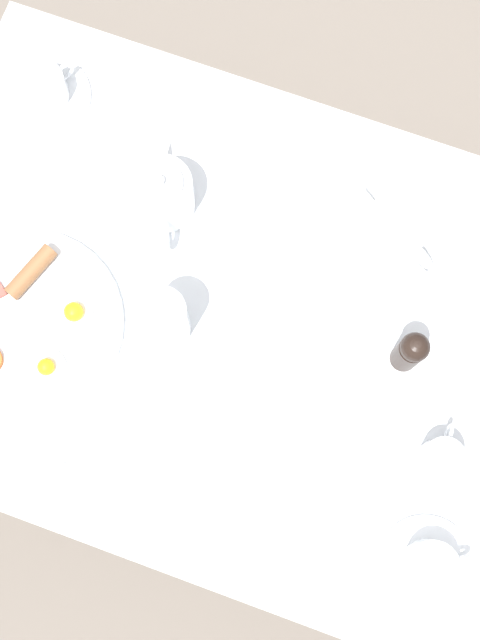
{
  "coord_description": "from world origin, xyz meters",
  "views": [
    {
      "loc": [
        -0.27,
        -0.1,
        2.13
      ],
      "look_at": [
        0.0,
        0.0,
        0.76
      ],
      "focal_mm": 50.0,
      "sensor_mm": 36.0,
      "label": 1
    }
  ],
  "objects_px": {
    "teapot_near": "(162,195)",
    "breakfast_plate": "(27,323)",
    "creamer_jug": "(441,458)",
    "spoon_for_tea": "(110,468)",
    "teacup_with_saucer_left": "(430,566)",
    "fork_by_plate": "(283,467)",
    "water_glass_tall": "(164,320)",
    "teacup_with_saucer_right": "(44,90)",
    "teapot_far": "(396,231)",
    "pepper_grinder": "(410,352)"
  },
  "relations": [
    {
      "from": "teacup_with_saucer_left",
      "to": "pepper_grinder",
      "type": "relative_size",
      "value": 1.23
    },
    {
      "from": "teacup_with_saucer_left",
      "to": "creamer_jug",
      "type": "bearing_deg",
      "value": 11.38
    },
    {
      "from": "spoon_for_tea",
      "to": "teapot_near",
      "type": "bearing_deg",
      "value": 9.59
    },
    {
      "from": "breakfast_plate",
      "to": "teapot_far",
      "type": "distance_m",
      "value": 0.6
    },
    {
      "from": "teacup_with_saucer_right",
      "to": "spoon_for_tea",
      "type": "height_order",
      "value": "teacup_with_saucer_right"
    },
    {
      "from": "teacup_with_saucer_right",
      "to": "teacup_with_saucer_left",
      "type": "bearing_deg",
      "value": -121.84
    },
    {
      "from": "teacup_with_saucer_right",
      "to": "fork_by_plate",
      "type": "distance_m",
      "value": 0.73
    },
    {
      "from": "teacup_with_saucer_right",
      "to": "spoon_for_tea",
      "type": "relative_size",
      "value": 0.99
    },
    {
      "from": "water_glass_tall",
      "to": "fork_by_plate",
      "type": "distance_m",
      "value": 0.29
    },
    {
      "from": "teapot_near",
      "to": "breakfast_plate",
      "type": "bearing_deg",
      "value": 128.36
    },
    {
      "from": "teacup_with_saucer_left",
      "to": "fork_by_plate",
      "type": "bearing_deg",
      "value": 75.56
    },
    {
      "from": "teacup_with_saucer_right",
      "to": "teapot_far",
      "type": "bearing_deg",
      "value": -94.15
    },
    {
      "from": "creamer_jug",
      "to": "teapot_near",
      "type": "bearing_deg",
      "value": 65.68
    },
    {
      "from": "teacup_with_saucer_left",
      "to": "fork_by_plate",
      "type": "xyz_separation_m",
      "value": [
        0.06,
        0.25,
        -0.02
      ]
    },
    {
      "from": "water_glass_tall",
      "to": "creamer_jug",
      "type": "xyz_separation_m",
      "value": [
        -0.05,
        -0.46,
        -0.03
      ]
    },
    {
      "from": "teacup_with_saucer_left",
      "to": "pepper_grinder",
      "type": "height_order",
      "value": "pepper_grinder"
    },
    {
      "from": "teapot_near",
      "to": "creamer_jug",
      "type": "xyz_separation_m",
      "value": [
        -0.24,
        -0.54,
        -0.02
      ]
    },
    {
      "from": "teapot_near",
      "to": "teapot_far",
      "type": "height_order",
      "value": "same"
    },
    {
      "from": "pepper_grinder",
      "to": "teacup_with_saucer_left",
      "type": "bearing_deg",
      "value": -156.18
    },
    {
      "from": "water_glass_tall",
      "to": "pepper_grinder",
      "type": "relative_size",
      "value": 1.1
    },
    {
      "from": "teacup_with_saucer_right",
      "to": "water_glass_tall",
      "type": "distance_m",
      "value": 0.45
    },
    {
      "from": "teapot_near",
      "to": "pepper_grinder",
      "type": "height_order",
      "value": "pepper_grinder"
    },
    {
      "from": "water_glass_tall",
      "to": "teacup_with_saucer_right",
      "type": "bearing_deg",
      "value": 47.51
    },
    {
      "from": "water_glass_tall",
      "to": "pepper_grinder",
      "type": "height_order",
      "value": "water_glass_tall"
    },
    {
      "from": "breakfast_plate",
      "to": "spoon_for_tea",
      "type": "relative_size",
      "value": 2.07
    },
    {
      "from": "teapot_far",
      "to": "water_glass_tall",
      "type": "bearing_deg",
      "value": 73.87
    },
    {
      "from": "teacup_with_saucer_left",
      "to": "teacup_with_saucer_right",
      "type": "bearing_deg",
      "value": 58.16
    },
    {
      "from": "pepper_grinder",
      "to": "fork_by_plate",
      "type": "xyz_separation_m",
      "value": [
        -0.23,
        0.12,
        -0.06
      ]
    },
    {
      "from": "teacup_with_saucer_left",
      "to": "spoon_for_tea",
      "type": "relative_size",
      "value": 0.99
    },
    {
      "from": "teacup_with_saucer_left",
      "to": "creamer_jug",
      "type": "relative_size",
      "value": 1.69
    },
    {
      "from": "water_glass_tall",
      "to": "creamer_jug",
      "type": "relative_size",
      "value": 1.51
    },
    {
      "from": "breakfast_plate",
      "to": "teacup_with_saucer_right",
      "type": "bearing_deg",
      "value": 17.74
    },
    {
      "from": "breakfast_plate",
      "to": "teacup_with_saucer_right",
      "type": "distance_m",
      "value": 0.39
    },
    {
      "from": "teapot_near",
      "to": "fork_by_plate",
      "type": "bearing_deg",
      "value": -160.56
    },
    {
      "from": "teapot_far",
      "to": "spoon_for_tea",
      "type": "bearing_deg",
      "value": 91.17
    },
    {
      "from": "teapot_far",
      "to": "teacup_with_saucer_right",
      "type": "xyz_separation_m",
      "value": [
        0.05,
        0.62,
        -0.02
      ]
    },
    {
      "from": "fork_by_plate",
      "to": "spoon_for_tea",
      "type": "xyz_separation_m",
      "value": [
        -0.09,
        0.25,
        0.0
      ]
    },
    {
      "from": "pepper_grinder",
      "to": "spoon_for_tea",
      "type": "distance_m",
      "value": 0.49
    },
    {
      "from": "teacup_with_saucer_right",
      "to": "creamer_jug",
      "type": "relative_size",
      "value": 1.69
    },
    {
      "from": "breakfast_plate",
      "to": "teacup_with_saucer_left",
      "type": "height_order",
      "value": "teacup_with_saucer_left"
    },
    {
      "from": "teapot_far",
      "to": "creamer_jug",
      "type": "bearing_deg",
      "value": 151.21
    },
    {
      "from": "breakfast_plate",
      "to": "pepper_grinder",
      "type": "relative_size",
      "value": 2.58
    },
    {
      "from": "water_glass_tall",
      "to": "fork_by_plate",
      "type": "relative_size",
      "value": 0.78
    },
    {
      "from": "pepper_grinder",
      "to": "spoon_for_tea",
      "type": "height_order",
      "value": "pepper_grinder"
    },
    {
      "from": "creamer_jug",
      "to": "spoon_for_tea",
      "type": "height_order",
      "value": "creamer_jug"
    },
    {
      "from": "pepper_grinder",
      "to": "spoon_for_tea",
      "type": "relative_size",
      "value": 0.8
    },
    {
      "from": "breakfast_plate",
      "to": "teacup_with_saucer_left",
      "type": "bearing_deg",
      "value": -101.27
    },
    {
      "from": "spoon_for_tea",
      "to": "water_glass_tall",
      "type": "bearing_deg",
      "value": -1.42
    },
    {
      "from": "breakfast_plate",
      "to": "pepper_grinder",
      "type": "xyz_separation_m",
      "value": [
        0.15,
        -0.58,
        0.06
      ]
    },
    {
      "from": "teacup_with_saucer_left",
      "to": "fork_by_plate",
      "type": "height_order",
      "value": "teacup_with_saucer_left"
    }
  ]
}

